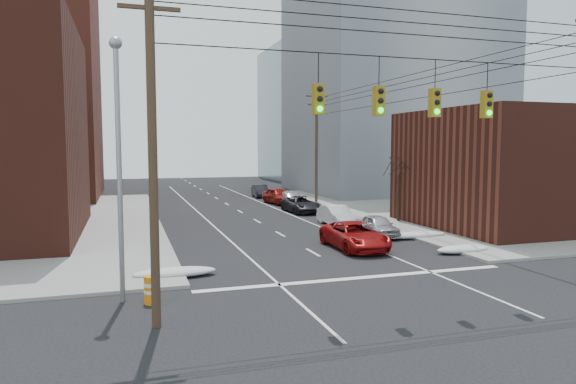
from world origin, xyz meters
TOP-DOWN VIEW (x-y plane):
  - ground at (0.00, 0.00)m, footprint 160.00×160.00m
  - sidewalk_ne at (27.00, 27.00)m, footprint 40.00×40.00m
  - building_brick_far at (-26.00, 74.00)m, footprint 22.00×18.00m
  - building_office at (22.00, 44.00)m, footprint 22.00×20.00m
  - building_glass at (24.00, 70.00)m, footprint 20.00×18.00m
  - building_storefront at (18.00, 16.00)m, footprint 16.00×12.00m
  - utility_pole_left at (-8.50, 3.00)m, footprint 2.20×0.28m
  - utility_pole_far at (8.50, 34.00)m, footprint 2.20×0.28m
  - traffic_signals at (0.10, 2.97)m, footprint 17.00×0.42m
  - street_light at (-9.50, 6.00)m, footprint 0.44×0.44m
  - bare_tree at (9.59, 20.00)m, footprint 2.09×2.20m
  - snow_nw at (-7.40, 9.00)m, footprint 3.50×1.08m
  - snow_ne at (7.40, 9.50)m, footprint 3.00×1.08m
  - snow_east_far at (7.40, 14.00)m, footprint 4.00×1.08m
  - red_pickup at (2.50, 12.26)m, footprint 2.42×5.23m
  - parked_car_a at (5.56, 15.43)m, footprint 1.74×3.94m
  - parked_car_b at (4.80, 20.22)m, footprint 1.58×4.32m
  - parked_car_c at (4.80, 27.80)m, footprint 2.42×5.01m
  - parked_car_d at (5.60, 32.87)m, footprint 2.19×4.62m
  - parked_car_e at (4.80, 34.57)m, footprint 2.48×4.84m
  - parked_car_f at (4.80, 41.68)m, footprint 1.81×4.29m
  - lot_car_a at (-15.99, 19.09)m, footprint 4.21×2.36m
  - lot_car_b at (-15.39, 28.97)m, footprint 5.27×3.07m
  - construction_barrel at (-8.50, 5.51)m, footprint 0.68×0.68m

SIDE VIEW (x-z plane):
  - ground at x=0.00m, z-range 0.00..0.00m
  - sidewalk_ne at x=27.00m, z-range 0.00..0.15m
  - snow_nw at x=-7.40m, z-range 0.00..0.42m
  - snow_ne at x=7.40m, z-range 0.00..0.42m
  - snow_east_far at x=7.40m, z-range 0.00..0.42m
  - construction_barrel at x=-8.50m, z-range 0.01..1.01m
  - parked_car_d at x=5.60m, z-range 0.00..1.30m
  - parked_car_a at x=5.56m, z-range 0.00..1.32m
  - parked_car_c at x=4.80m, z-range 0.00..1.37m
  - parked_car_f at x=4.80m, z-range 0.00..1.38m
  - parked_car_b at x=4.80m, z-range 0.00..1.42m
  - red_pickup at x=2.50m, z-range 0.00..1.45m
  - parked_car_e at x=4.80m, z-range 0.00..1.58m
  - lot_car_a at x=-15.99m, z-range 0.15..1.46m
  - lot_car_b at x=-15.39m, z-range 0.15..1.53m
  - bare_tree at x=9.59m, z-range -0.15..4.79m
  - building_storefront at x=18.00m, z-range 0.00..8.00m
  - street_light at x=-9.50m, z-range 0.88..10.20m
  - utility_pole_left at x=-8.50m, z-range 0.28..11.28m
  - utility_pole_far at x=8.50m, z-range 0.28..11.28m
  - building_brick_far at x=-26.00m, z-range 0.00..12.00m
  - traffic_signals at x=0.10m, z-range 6.16..8.18m
  - building_glass at x=24.00m, z-range 0.00..22.00m
  - building_office at x=22.00m, z-range 0.00..25.00m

